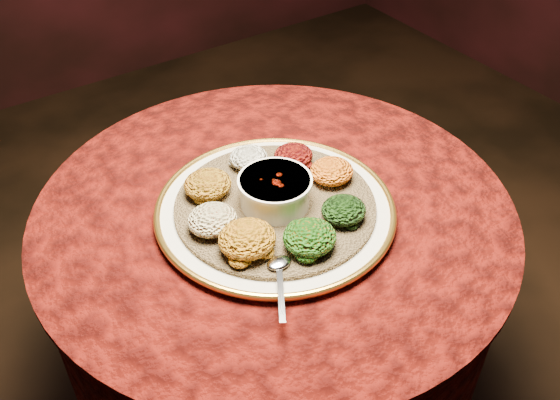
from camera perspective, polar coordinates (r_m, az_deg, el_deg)
table at (r=1.37m, az=-0.51°, el=-6.24°), size 0.96×0.96×0.73m
platter at (r=1.21m, az=-0.45°, el=-0.87°), size 0.54×0.54×0.02m
injera at (r=1.21m, az=-0.45°, el=-0.48°), size 0.46×0.46×0.01m
stew_bowl at (r=1.18m, az=-0.46°, el=0.97°), size 0.14×0.14×0.06m
spoon at (r=1.07m, az=-0.08°, el=-6.16°), size 0.10×0.13×0.01m
portion_ayib at (r=1.29m, az=-2.89°, el=3.90°), size 0.08×0.08×0.04m
portion_kitfo at (r=1.29m, az=1.23°, el=4.09°), size 0.08×0.08×0.04m
portion_tikil at (r=1.25m, az=4.74°, el=2.64°), size 0.09×0.08×0.04m
portion_gomen at (r=1.16m, az=5.84°, el=-0.91°), size 0.09×0.08×0.04m
portion_mixveg at (r=1.10m, az=2.72°, el=-3.42°), size 0.10×0.09×0.05m
portion_kik at (r=1.09m, az=-3.03°, el=-3.58°), size 0.10×0.10×0.05m
portion_timatim at (r=1.14m, az=-6.21°, el=-1.80°), size 0.09×0.09×0.04m
portion_shiro at (r=1.22m, az=-6.63°, el=1.44°), size 0.09×0.09×0.05m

